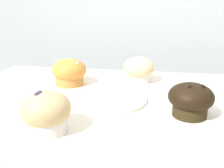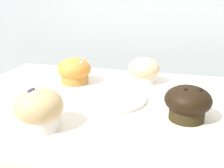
{
  "view_description": "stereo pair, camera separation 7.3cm",
  "coord_description": "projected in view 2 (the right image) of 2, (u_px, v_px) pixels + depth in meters",
  "views": [
    {
      "loc": [
        0.07,
        -0.67,
        1.18
      ],
      "look_at": [
        -0.04,
        0.02,
        0.95
      ],
      "focal_mm": 42.0,
      "sensor_mm": 36.0,
      "label": 1
    },
    {
      "loc": [
        0.14,
        -0.65,
        1.18
      ],
      "look_at": [
        -0.04,
        0.02,
        0.95
      ],
      "focal_mm": 42.0,
      "sensor_mm": 36.0,
      "label": 2
    }
  ],
  "objects": [
    {
      "name": "muffin_front_left",
      "position": [
        74.0,
        71.0,
        0.87
      ],
      "size": [
        0.11,
        0.11,
        0.09
      ],
      "color": "#C2843D",
      "rests_on": "display_counter"
    },
    {
      "name": "wall_back",
      "position": [
        151.0,
        58.0,
        1.27
      ],
      "size": [
        3.2,
        0.1,
        1.8
      ],
      "primitive_type": "cube",
      "color": "#A8B2B7",
      "rests_on": "ground"
    },
    {
      "name": "serving_plate",
      "position": [
        110.0,
        98.0,
        0.74
      ],
      "size": [
        0.21,
        0.21,
        0.01
      ],
      "color": "beige",
      "rests_on": "display_counter"
    },
    {
      "name": "muffin_front_center",
      "position": [
        144.0,
        70.0,
        0.87
      ],
      "size": [
        0.1,
        0.1,
        0.09
      ],
      "color": "white",
      "rests_on": "display_counter"
    },
    {
      "name": "muffin_back_right",
      "position": [
        188.0,
        103.0,
        0.61
      ],
      "size": [
        0.11,
        0.11,
        0.08
      ],
      "color": "black",
      "rests_on": "display_counter"
    },
    {
      "name": "muffin_back_left",
      "position": [
        39.0,
        109.0,
        0.57
      ],
      "size": [
        0.11,
        0.11,
        0.1
      ],
      "color": "silver",
      "rests_on": "display_counter"
    }
  ]
}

